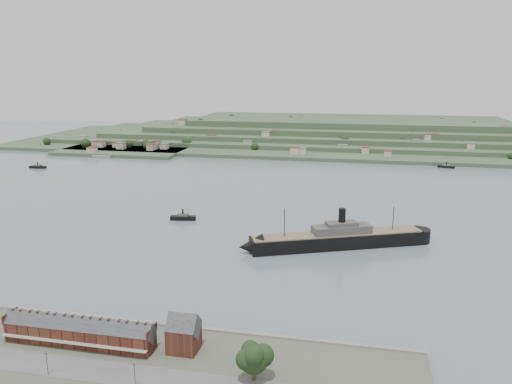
% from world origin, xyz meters
% --- Properties ---
extents(ground, '(1400.00, 1400.00, 0.00)m').
position_xyz_m(ground, '(0.00, 0.00, 0.00)').
color(ground, slate).
rests_on(ground, ground).
extents(near_shore, '(220.00, 80.00, 2.60)m').
position_xyz_m(near_shore, '(0.00, -186.75, 1.01)').
color(near_shore, '#4C5142').
rests_on(near_shore, ground).
extents(terrace_row, '(55.60, 9.80, 11.07)m').
position_xyz_m(terrace_row, '(-10.00, -168.02, 6.84)').
color(terrace_row, '#431D18').
rests_on(terrace_row, ground).
extents(gabled_building, '(10.40, 10.18, 14.09)m').
position_xyz_m(gabled_building, '(27.50, -164.00, 8.19)').
color(gabled_building, '#431D18').
rests_on(gabled_building, ground).
extents(far_peninsula, '(760.00, 309.00, 30.00)m').
position_xyz_m(far_peninsula, '(27.91, 393.10, 11.88)').
color(far_peninsula, '#374F34').
rests_on(far_peninsula, ground).
extents(steamship, '(106.34, 54.15, 26.96)m').
position_xyz_m(steamship, '(71.58, -43.19, 4.98)').
color(steamship, black).
rests_on(steamship, ground).
extents(tugboat, '(17.28, 7.19, 7.55)m').
position_xyz_m(tugboat, '(-29.24, -9.75, 1.84)').
color(tugboat, black).
rests_on(tugboat, ground).
extents(ferry_west, '(17.32, 5.67, 6.41)m').
position_xyz_m(ferry_west, '(-238.03, 133.25, 1.54)').
color(ferry_west, black).
rests_on(ferry_west, ground).
extents(ferry_east, '(17.08, 9.34, 6.18)m').
position_xyz_m(ferry_east, '(171.40, 221.63, 1.49)').
color(ferry_east, black).
rests_on(ferry_east, ground).
extents(fig_tree, '(11.58, 10.03, 12.92)m').
position_xyz_m(fig_tree, '(55.21, -176.45, 9.89)').
color(fig_tree, '#473221').
rests_on(fig_tree, ground).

